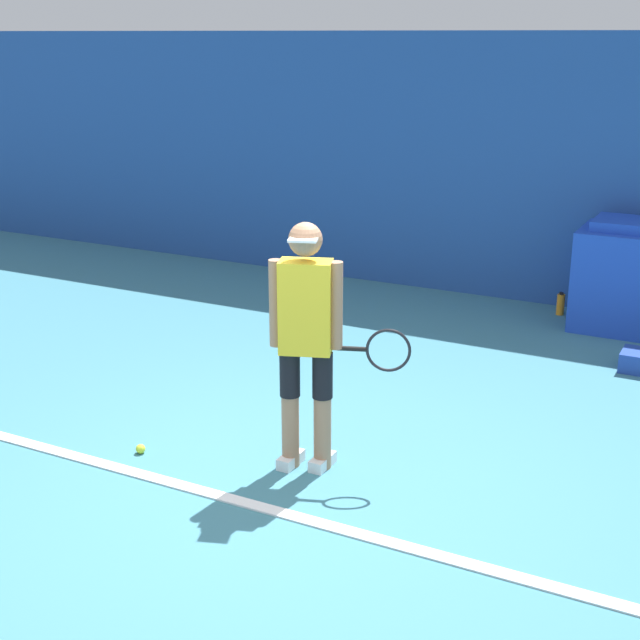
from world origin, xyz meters
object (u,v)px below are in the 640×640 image
object	(u,v)px
tennis_ball	(141,449)
covered_chair	(617,276)
tennis_player	(308,336)
water_bottle	(561,304)

from	to	relation	value
tennis_ball	covered_chair	bearing A→B (deg)	61.64
tennis_ball	tennis_player	bearing A→B (deg)	18.10
tennis_ball	covered_chair	world-z (taller)	covered_chair
covered_chair	tennis_player	bearing A→B (deg)	-107.30
tennis_ball	covered_chair	size ratio (longest dim) A/B	0.06
tennis_player	water_bottle	world-z (taller)	tennis_player
tennis_player	water_bottle	xyz separation A→B (m)	(0.72, 4.29, -0.84)
tennis_ball	water_bottle	size ratio (longest dim) A/B	0.28
tennis_player	tennis_ball	size ratio (longest dim) A/B	25.07
water_bottle	tennis_player	bearing A→B (deg)	-99.55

